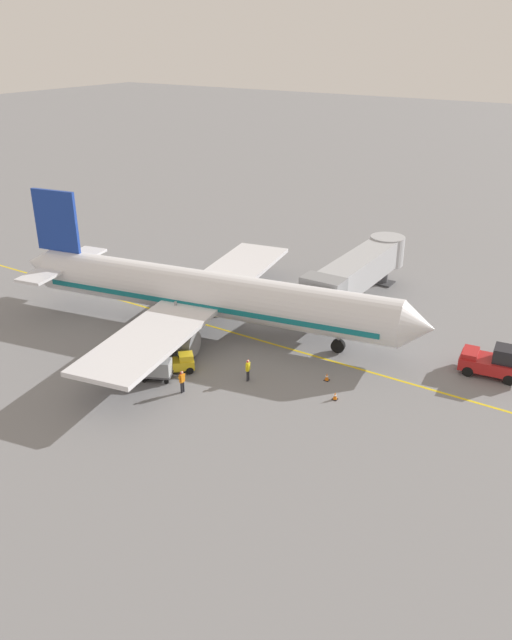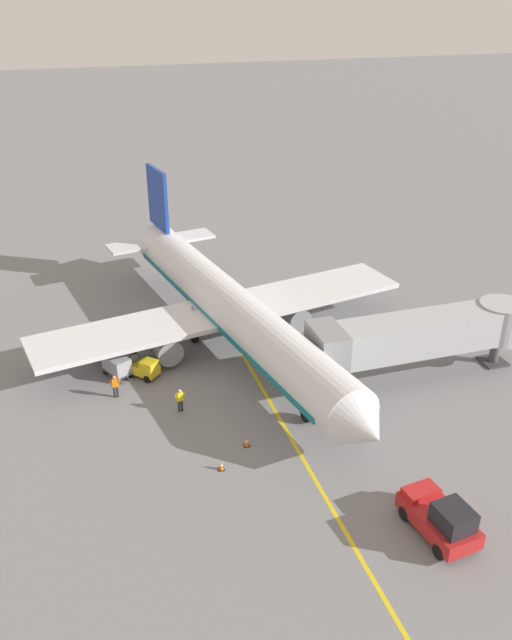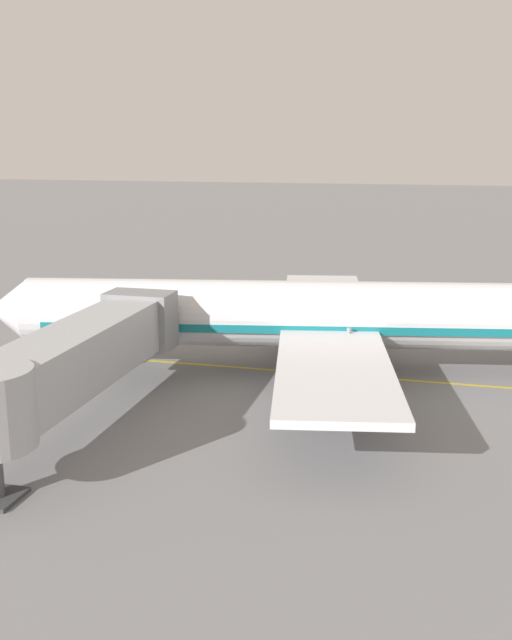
{
  "view_description": "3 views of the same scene",
  "coord_description": "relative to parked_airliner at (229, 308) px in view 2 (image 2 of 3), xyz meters",
  "views": [
    {
      "loc": [
        39.47,
        28.12,
        23.37
      ],
      "look_at": [
        1.18,
        3.33,
        2.39
      ],
      "focal_mm": 35.63,
      "sensor_mm": 36.0,
      "label": 1
    },
    {
      "loc": [
        11.91,
        41.54,
        25.34
      ],
      "look_at": [
        -0.45,
        1.88,
        3.92
      ],
      "focal_mm": 36.79,
      "sensor_mm": 36.0,
      "label": 2
    },
    {
      "loc": [
        -38.74,
        -8.54,
        12.5
      ],
      "look_at": [
        0.8,
        1.47,
        2.67
      ],
      "focal_mm": 41.13,
      "sensor_mm": 36.0,
      "label": 3
    }
  ],
  "objects": [
    {
      "name": "parked_airliner",
      "position": [
        0.0,
        0.0,
        0.0
      ],
      "size": [
        30.44,
        37.19,
        10.63
      ],
      "color": "silver",
      "rests_on": "ground"
    },
    {
      "name": "baggage_cart_second_in_train",
      "position": [
        9.62,
        -0.98,
        -2.24
      ],
      "size": [
        2.15,
        2.9,
        1.58
      ],
      "color": "#4C4C51",
      "rests_on": "ground"
    },
    {
      "name": "baggage_cart_front",
      "position": [
        8.98,
        2.09,
        -2.24
      ],
      "size": [
        2.15,
        2.9,
        1.58
      ],
      "color": "#4C4C51",
      "rests_on": "ground"
    },
    {
      "name": "ground_plane",
      "position": [
        -0.49,
        2.02,
        -3.19
      ],
      "size": [
        400.0,
        400.0,
        0.0
      ],
      "primitive_type": "plane",
      "color": "slate"
    },
    {
      "name": "safety_cone_nose_left",
      "position": [
        4.42,
        14.28,
        -2.9
      ],
      "size": [
        0.36,
        0.36,
        0.59
      ],
      "color": "black",
      "rests_on": "ground"
    },
    {
      "name": "pushback_tractor",
      "position": [
        -5.01,
        22.49,
        -2.09
      ],
      "size": [
        2.72,
        4.64,
        2.4
      ],
      "color": "#B21E1E",
      "rests_on": "ground"
    },
    {
      "name": "ground_crew_loader",
      "position": [
        5.5,
        7.76,
        -2.23
      ],
      "size": [
        0.72,
        0.32,
        1.69
      ],
      "color": "#232328",
      "rests_on": "ground"
    },
    {
      "name": "ground_crew_wing_walker",
      "position": [
        9.4,
        4.81,
        -2.23
      ],
      "size": [
        0.72,
        0.25,
        1.69
      ],
      "color": "#232328",
      "rests_on": "ground"
    },
    {
      "name": "safety_cone_nose_right",
      "position": [
        2.37,
        12.6,
        -2.9
      ],
      "size": [
        0.36,
        0.36,
        0.59
      ],
      "color": "black",
      "rests_on": "ground"
    },
    {
      "name": "gate_lead_in_line",
      "position": [
        -0.49,
        2.02,
        -3.18
      ],
      "size": [
        0.24,
        80.0,
        0.01
      ],
      "primitive_type": "cube",
      "color": "gold",
      "rests_on": "ground"
    },
    {
      "name": "baggage_tug_lead",
      "position": [
        7.23,
        2.67,
        -2.47
      ],
      "size": [
        2.61,
        2.63,
        1.62
      ],
      "color": "gold",
      "rests_on": "ground"
    },
    {
      "name": "jet_bridge",
      "position": [
        -11.58,
        8.54,
        0.27
      ],
      "size": [
        16.29,
        3.5,
        4.98
      ],
      "color": "#A8AAAF",
      "rests_on": "ground"
    }
  ]
}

